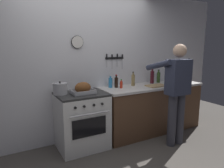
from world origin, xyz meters
The scene contains 13 objects.
wall_back centered at (0.00, 1.35, 1.30)m, with size 6.00×0.13×2.60m.
counter_block centered at (1.21, 0.99, 0.46)m, with size 2.03×0.65×0.90m.
stove centered at (-0.22, 0.99, 0.45)m, with size 0.76×0.67×0.90m.
person_cook centered at (1.18, 0.35, 0.95)m, with size 0.51×0.63×1.66m.
roasting_pan centered at (-0.21, 0.93, 0.98)m, with size 0.35×0.26×0.19m.
stock_pot centered at (-0.52, 1.08, 0.99)m, with size 0.22×0.22×0.20m.
cutting_board centered at (1.20, 0.86, 0.91)m, with size 0.36×0.24×0.02m, color tan.
bottle_dish_soap centered at (0.40, 1.17, 0.99)m, with size 0.07×0.07×0.22m.
bottle_hot_sauce centered at (0.54, 1.03, 0.96)m, with size 0.05×0.05×0.16m.
bottle_wine_red centered at (1.31, 1.13, 1.03)m, with size 0.07×0.07×0.31m.
bottle_olive_oil centered at (1.49, 1.15, 1.01)m, with size 0.07×0.07×0.26m.
bottle_vinegar centered at (0.85, 1.12, 1.01)m, with size 0.07×0.07×0.26m.
bottle_soy_sauce centered at (0.49, 1.12, 1.00)m, with size 0.06×0.06×0.23m.
Camera 1 is at (-1.35, -2.04, 1.64)m, focal length 33.72 mm.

